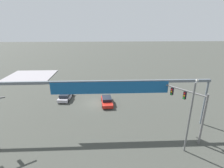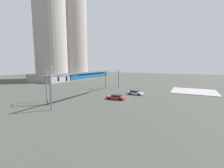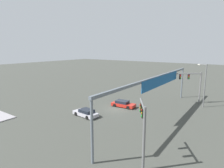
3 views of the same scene
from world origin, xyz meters
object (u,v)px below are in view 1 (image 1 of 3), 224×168
Objects in this scene: traffic_signal_near_corner at (190,105)px; sedan_car_waiting_far at (107,101)px; streetlamp_curved_arm at (190,113)px; sedan_car_approaching at (66,96)px.

traffic_signal_near_corner is 14.59m from sedan_car_waiting_far.
streetlamp_curved_arm is 1.76× the size of sedan_car_waiting_far.
traffic_signal_near_corner reaches higher than sedan_car_approaching.
streetlamp_curved_arm is 22.47m from sedan_car_approaching.
streetlamp_curved_arm is 1.79× the size of sedan_car_approaching.
sedan_car_waiting_far is (-7.83, 2.33, -0.00)m from sedan_car_approaching.
sedan_car_approaching is at bearing -110.66° from sedan_car_waiting_far.
streetlamp_curved_arm reaches higher than sedan_car_approaching.
traffic_signal_near_corner is at bearing 7.23° from streetlamp_curved_arm.
traffic_signal_near_corner is 2.57m from streetlamp_curved_arm.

